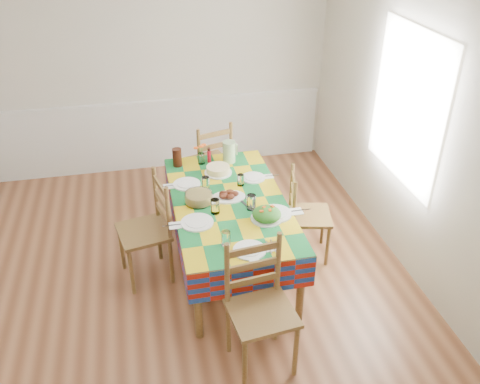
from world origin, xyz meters
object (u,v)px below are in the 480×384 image
chair_right (306,215)px  chair_far (210,163)px  tea_pitcher (177,157)px  meat_platter (228,196)px  dining_table (229,208)px  chair_near (260,308)px  chair_left (148,230)px  green_pitcher (229,152)px

chair_right → chair_far: bearing=45.2°
tea_pitcher → meat_platter: bearing=-62.0°
dining_table → meat_platter: size_ratio=6.02×
chair_far → chair_right: (0.74, -1.18, -0.04)m
dining_table → meat_platter: 0.11m
chair_far → tea_pitcher: bearing=30.0°
chair_near → chair_left: size_ratio=1.02×
tea_pitcher → chair_left: size_ratio=0.18×
green_pitcher → chair_near: (-0.15, -1.93, -0.33)m
dining_table → meat_platter: (0.00, 0.05, 0.11)m
chair_right → tea_pitcher: bearing=69.2°
meat_platter → chair_far: (0.01, 1.14, -0.26)m
chair_far → chair_left: (-0.76, -1.18, 0.01)m
meat_platter → chair_far: 1.17m
dining_table → chair_left: 0.76m
dining_table → green_pitcher: green_pitcher is taller
meat_platter → green_pitcher: green_pitcher is taller
tea_pitcher → chair_near: 2.02m
tea_pitcher → chair_far: 0.66m
chair_right → dining_table: bearing=103.8°
meat_platter → chair_left: (-0.75, -0.04, -0.25)m
meat_platter → chair_near: 1.25m
chair_near → chair_left: (-0.74, 1.19, -0.01)m
chair_left → chair_near: bearing=20.1°
chair_near → chair_right: (0.76, 1.19, -0.06)m
chair_far → chair_near: bearing=73.3°
chair_near → chair_far: 2.37m
tea_pitcher → chair_near: size_ratio=0.18×
tea_pitcher → chair_left: (-0.37, -0.76, -0.32)m
chair_far → green_pitcher: bearing=90.9°
tea_pitcher → chair_near: chair_near is taller
meat_platter → tea_pitcher: bearing=118.0°
green_pitcher → chair_right: 1.03m
green_pitcher → chair_near: 1.97m
tea_pitcher → chair_far: chair_far is taller
green_pitcher → dining_table: bearing=-101.2°
tea_pitcher → chair_near: bearing=-79.1°
dining_table → chair_left: chair_left is taller
chair_right → chair_near: bearing=160.6°
chair_left → chair_right: size_ratio=1.10×
green_pitcher → chair_far: chair_far is taller
dining_table → chair_left: size_ratio=1.83×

